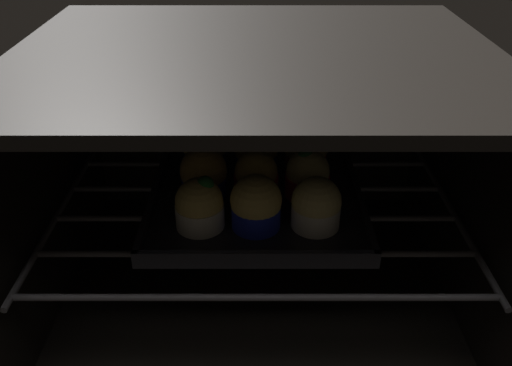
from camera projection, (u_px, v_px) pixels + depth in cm
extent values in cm
cube|color=black|center=(256.00, 281.00, 81.68)|extent=(59.00, 47.00, 1.50)
cube|color=black|center=(256.00, 56.00, 63.41)|extent=(59.00, 47.00, 1.50)
cube|color=black|center=(256.00, 115.00, 92.05)|extent=(59.00, 1.50, 34.00)
cube|color=black|center=(47.00, 182.00, 72.62)|extent=(1.50, 47.00, 34.00)
cube|color=black|center=(465.00, 183.00, 72.47)|extent=(1.50, 47.00, 34.00)
cylinder|color=#4C494C|center=(255.00, 297.00, 58.00)|extent=(54.00, 0.80, 0.80)
cylinder|color=#4C494C|center=(256.00, 254.00, 64.52)|extent=(54.00, 0.80, 0.80)
cylinder|color=#4C494C|center=(256.00, 218.00, 71.04)|extent=(54.00, 0.80, 0.80)
cylinder|color=#4C494C|center=(256.00, 189.00, 77.55)|extent=(54.00, 0.80, 0.80)
cylinder|color=#4C494C|center=(256.00, 164.00, 84.07)|extent=(54.00, 0.80, 0.80)
cylinder|color=#4C494C|center=(256.00, 143.00, 90.59)|extent=(54.00, 0.80, 0.80)
cylinder|color=#4C494C|center=(65.00, 203.00, 74.37)|extent=(0.80, 42.00, 0.80)
cylinder|color=#4C494C|center=(448.00, 203.00, 74.22)|extent=(0.80, 42.00, 0.80)
cube|color=black|center=(256.00, 198.00, 73.56)|extent=(28.82, 28.82, 1.20)
cube|color=black|center=(256.00, 255.00, 60.99)|extent=(28.82, 0.80, 1.00)
cube|color=black|center=(256.00, 145.00, 85.01)|extent=(28.82, 0.80, 1.00)
cube|color=black|center=(155.00, 191.00, 73.03)|extent=(0.80, 28.82, 1.00)
cube|color=black|center=(357.00, 191.00, 72.96)|extent=(0.80, 28.82, 1.00)
cylinder|color=silver|center=(200.00, 215.00, 66.17)|extent=(6.15, 6.15, 3.07)
sphere|color=#DBBC60|center=(199.00, 201.00, 65.11)|extent=(6.03, 6.03, 6.03)
sphere|color=#1E6023|center=(205.00, 184.00, 63.87)|extent=(2.07, 2.07, 2.07)
cylinder|color=#1928B7|center=(254.00, 216.00, 66.08)|extent=(6.15, 6.15, 3.07)
sphere|color=#DBBC60|center=(254.00, 200.00, 64.87)|extent=(6.43, 6.43, 6.43)
cylinder|color=silver|center=(315.00, 215.00, 66.19)|extent=(6.15, 6.15, 3.07)
sphere|color=#E0CC7A|center=(316.00, 201.00, 65.13)|extent=(6.24, 6.24, 6.24)
cylinder|color=#1928B7|center=(204.00, 185.00, 72.48)|extent=(6.15, 6.15, 3.07)
sphere|color=gold|center=(203.00, 170.00, 71.31)|extent=(6.44, 6.44, 6.44)
sphere|color=#19511E|center=(211.00, 155.00, 71.19)|extent=(1.62, 1.62, 1.62)
cylinder|color=red|center=(258.00, 185.00, 72.39)|extent=(6.15, 6.15, 3.07)
sphere|color=gold|center=(258.00, 172.00, 71.29)|extent=(5.85, 5.85, 5.85)
cylinder|color=red|center=(307.00, 185.00, 72.49)|extent=(6.15, 6.15, 3.07)
sphere|color=#E0CC7A|center=(308.00, 171.00, 71.38)|extent=(5.95, 5.95, 5.95)
sphere|color=#28702D|center=(306.00, 158.00, 70.31)|extent=(2.43, 2.43, 2.43)
cylinder|color=#1928B7|center=(206.00, 160.00, 78.51)|extent=(6.15, 6.15, 3.07)
sphere|color=gold|center=(205.00, 145.00, 77.20)|extent=(6.50, 6.50, 6.50)
sphere|color=#1E6023|center=(205.00, 136.00, 74.96)|extent=(2.26, 2.26, 2.26)
cylinder|color=#1928B7|center=(258.00, 161.00, 78.38)|extent=(6.15, 6.15, 3.07)
sphere|color=gold|center=(258.00, 148.00, 77.26)|extent=(6.48, 6.48, 6.48)
cylinder|color=red|center=(305.00, 161.00, 78.24)|extent=(6.15, 6.15, 3.07)
sphere|color=#DBBC60|center=(306.00, 144.00, 76.75)|extent=(6.74, 6.74, 6.74)
sphere|color=#19511E|center=(303.00, 133.00, 74.79)|extent=(1.91, 1.91, 1.91)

